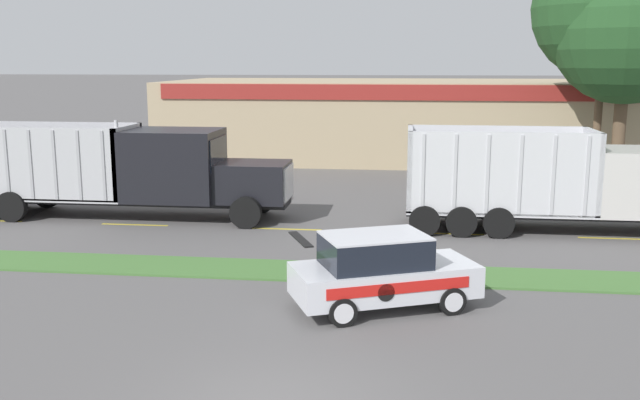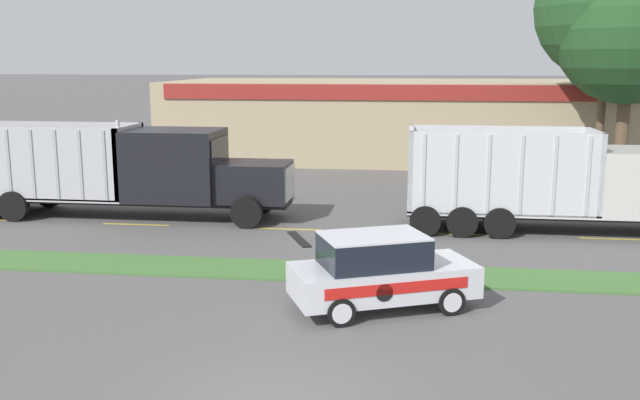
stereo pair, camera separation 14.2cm
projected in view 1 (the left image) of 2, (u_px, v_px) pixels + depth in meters
name	position (u px, v px, depth m)	size (l,w,h in m)	color
grass_verge	(329.00, 272.00, 19.25)	(120.00, 1.84, 0.06)	#477538
centre_line_3	(135.00, 225.00, 24.94)	(2.40, 0.14, 0.01)	yellow
centre_line_4	(287.00, 229.00, 24.29)	(2.40, 0.14, 0.01)	yellow
centre_line_5	(447.00, 234.00, 23.64)	(2.40, 0.14, 0.01)	yellow
centre_line_6	(616.00, 238.00, 22.99)	(2.40, 0.14, 0.01)	yellow
dump_truck_lead	(606.00, 187.00, 23.59)	(11.47, 2.82, 3.42)	black
dump_truck_mid	(144.00, 173.00, 25.83)	(12.97, 2.85, 3.62)	black
rally_car	(381.00, 271.00, 16.33)	(4.55, 3.30, 1.80)	silver
store_building_backdrop	(444.00, 119.00, 42.55)	(32.33, 12.10, 4.51)	tan
tree_behind_centre	(628.00, 15.00, 32.23)	(6.71, 6.71, 12.05)	brown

